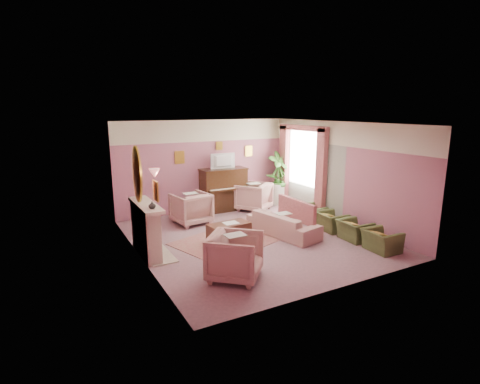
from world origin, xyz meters
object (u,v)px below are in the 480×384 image
television (224,160)px  floral_armchair_front (235,254)px  floral_armchair_right (254,195)px  olive_chair_a (382,237)px  floral_armchair_left (191,207)px  olive_chair_b (355,227)px  olive_chair_d (311,211)px  olive_chair_c (331,219)px  side_table (277,194)px  sofa (283,220)px  coffee_table (229,232)px  piano (224,190)px

television → floral_armchair_front: 4.93m
floral_armchair_right → olive_chair_a: 4.40m
floral_armchair_left → television: bearing=28.6°
olive_chair_b → olive_chair_d: size_ratio=1.00×
olive_chair_c → side_table: 2.99m
floral_armchair_front → olive_chair_d: bearing=31.0°
olive_chair_b → floral_armchair_right: bearing=102.6°
floral_armchair_right → sofa: bearing=-102.6°
coffee_table → olive_chair_a: bearing=-38.7°
coffee_table → olive_chair_b: 3.05m
piano → television: size_ratio=1.75×
olive_chair_c → sofa: bearing=166.1°
coffee_table → floral_armchair_right: 2.90m
piano → floral_armchair_front: bearing=-113.4°
coffee_table → olive_chair_a: size_ratio=1.34×
piano → floral_armchair_left: bearing=-149.9°
floral_armchair_left → olive_chair_d: (3.01, -1.51, -0.16)m
olive_chair_d → television: bearing=125.2°
piano → olive_chair_c: 3.54m
floral_armchair_right → olive_chair_b: (0.78, -3.51, -0.16)m
sofa → olive_chair_d: sofa is taller
floral_armchair_right → floral_armchair_front: 4.84m
piano → side_table: (1.89, -0.17, -0.30)m
olive_chair_c → side_table: bearing=84.5°
olive_chair_c → olive_chair_a: bearing=-90.0°
coffee_table → side_table: 3.87m
floral_armchair_left → olive_chair_a: 4.98m
olive_chair_d → floral_armchair_front: bearing=-149.0°
floral_armchair_front → olive_chair_d: (3.53, 2.12, -0.16)m
floral_armchair_front → olive_chair_c: floral_armchair_front is taller
coffee_table → olive_chair_b: olive_chair_b is taller
sofa → olive_chair_d: bearing=20.8°
sofa → olive_chair_c: size_ratio=2.62×
coffee_table → side_table: size_ratio=1.43×
piano → television: (0.00, -0.05, 0.95)m
piano → floral_armchair_left: 1.63m
coffee_table → side_table: (3.01, 2.43, 0.12)m
side_table → television: bearing=176.4°
floral_armchair_left → floral_armchair_front: same height
piano → coffee_table: 2.86m
television → coffee_table: size_ratio=0.80×
television → floral_armchair_front: bearing=-113.7°
floral_armchair_right → side_table: (1.07, 0.29, -0.13)m
floral_armchair_front → olive_chair_c: 3.76m
floral_armchair_left → olive_chair_a: size_ratio=1.29×
olive_chair_a → olive_chair_d: size_ratio=1.00×
floral_armchair_left → coffee_table: bearing=-81.1°
floral_armchair_front → side_table: (3.82, 4.28, -0.13)m
olive_chair_a → olive_chair_c: same height
floral_armchair_left → side_table: floral_armchair_left is taller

